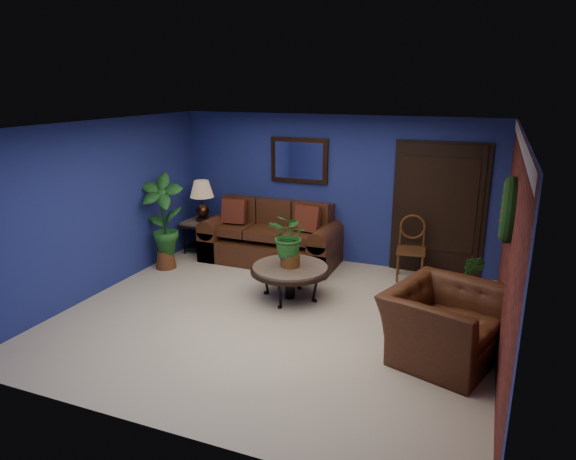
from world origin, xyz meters
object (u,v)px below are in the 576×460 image
at_px(table_lamp, 202,196).
at_px(sofa, 272,241).
at_px(side_chair, 412,243).
at_px(coffee_table, 290,270).
at_px(end_table, 203,228).
at_px(armchair, 443,324).

bearing_deg(table_lamp, sofa, 1.61).
height_order(sofa, side_chair, sofa).
bearing_deg(sofa, table_lamp, -178.39).
height_order(coffee_table, end_table, end_table).
relative_size(coffee_table, armchair, 0.91).
relative_size(end_table, armchair, 0.52).
xyz_separation_m(coffee_table, side_chair, (1.47, 1.46, 0.14)).
distance_m(end_table, side_chair, 3.72).
relative_size(coffee_table, table_lamp, 1.61).
bearing_deg(coffee_table, table_lamp, 148.38).
relative_size(table_lamp, armchair, 0.56).
height_order(table_lamp, side_chair, table_lamp).
bearing_deg(sofa, coffee_table, -57.75).
bearing_deg(end_table, side_chair, 1.14).
distance_m(sofa, end_table, 1.36).
height_order(end_table, armchair, armchair).
distance_m(coffee_table, armchair, 2.38).
height_order(sofa, coffee_table, sofa).
bearing_deg(armchair, sofa, 71.51).
xyz_separation_m(sofa, table_lamp, (-1.35, -0.04, 0.71)).
xyz_separation_m(sofa, side_chair, (2.37, 0.04, 0.23)).
relative_size(coffee_table, side_chair, 1.12).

